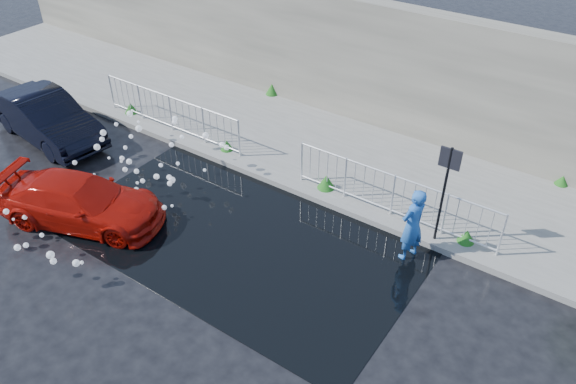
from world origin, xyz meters
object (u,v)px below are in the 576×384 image
at_px(sign_post, 446,180).
at_px(dark_car, 47,118).
at_px(person, 412,225).
at_px(red_car, 81,201).

distance_m(sign_post, dark_car, 11.16).
height_order(sign_post, person, sign_post).
bearing_deg(sign_post, person, -113.94).
distance_m(red_car, person, 7.46).
distance_m(dark_car, person, 10.70).
relative_size(sign_post, dark_car, 0.61).
relative_size(sign_post, red_car, 0.65).
xyz_separation_m(sign_post, dark_car, (-10.94, -1.92, -1.05)).
relative_size(dark_car, person, 2.35).
xyz_separation_m(red_car, person, (6.75, 3.17, 0.31)).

